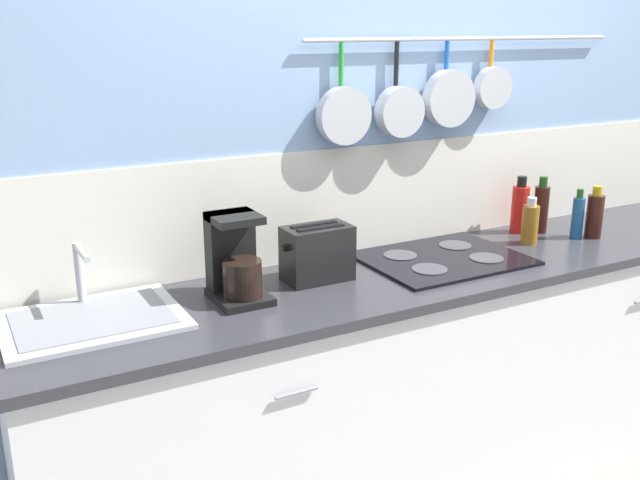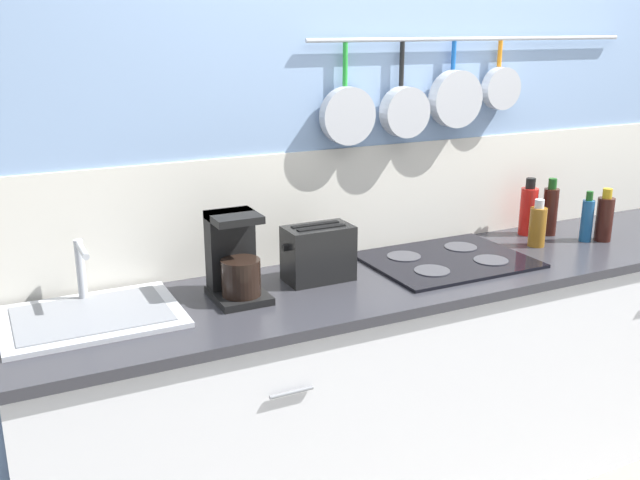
{
  "view_description": "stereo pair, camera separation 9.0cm",
  "coord_description": "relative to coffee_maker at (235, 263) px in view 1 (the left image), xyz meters",
  "views": [
    {
      "loc": [
        -1.63,
        -1.98,
        1.78
      ],
      "look_at": [
        -0.55,
        0.0,
        1.09
      ],
      "focal_mm": 40.0,
      "sensor_mm": 36.0,
      "label": 1
    },
    {
      "loc": [
        -1.55,
        -2.02,
        1.78
      ],
      "look_at": [
        -0.55,
        0.0,
        1.09
      ],
      "focal_mm": 40.0,
      "sensor_mm": 36.0,
      "label": 2
    }
  ],
  "objects": [
    {
      "name": "ground_plane",
      "position": [
        0.83,
        -0.06,
        -1.04
      ],
      "size": [
        12.0,
        12.0,
        0.0
      ],
      "primitive_type": "plane",
      "color": "gray"
    },
    {
      "name": "wall_back",
      "position": [
        0.83,
        0.27,
        0.23
      ],
      "size": [
        7.2,
        0.15,
        2.6
      ],
      "color": "#84A3CC",
      "rests_on": "ground_plane"
    },
    {
      "name": "cabinet_base",
      "position": [
        0.83,
        -0.06,
        -0.6
      ],
      "size": [
        3.13,
        0.56,
        0.89
      ],
      "color": "silver",
      "rests_on": "ground_plane"
    },
    {
      "name": "countertop",
      "position": [
        0.83,
        -0.06,
        -0.14
      ],
      "size": [
        3.17,
        0.58,
        0.03
      ],
      "color": "#2D2D33",
      "rests_on": "cabinet_base"
    },
    {
      "name": "sink_basin",
      "position": [
        -0.46,
        0.02,
        -0.1
      ],
      "size": [
        0.52,
        0.39,
        0.21
      ],
      "color": "#B7BABF",
      "rests_on": "countertop"
    },
    {
      "name": "coffee_maker",
      "position": [
        0.0,
        0.0,
        0.0
      ],
      "size": [
        0.17,
        0.21,
        0.28
      ],
      "color": "black",
      "rests_on": "countertop"
    },
    {
      "name": "toaster",
      "position": [
        0.31,
        0.02,
        -0.02
      ],
      "size": [
        0.25,
        0.14,
        0.2
      ],
      "color": "black",
      "rests_on": "countertop"
    },
    {
      "name": "cooktop",
      "position": [
        0.84,
        -0.01,
        -0.11
      ],
      "size": [
        0.59,
        0.46,
        0.01
      ],
      "color": "black",
      "rests_on": "countertop"
    },
    {
      "name": "bottle_cooking_wine",
      "position": [
        1.27,
        -0.01,
        -0.03
      ],
      "size": [
        0.07,
        0.07,
        0.19
      ],
      "color": "#8C5919",
      "rests_on": "countertop"
    },
    {
      "name": "bottle_dish_soap",
      "position": [
        1.36,
        0.13,
        -0.01
      ],
      "size": [
        0.07,
        0.07,
        0.24
      ],
      "color": "red",
      "rests_on": "countertop"
    },
    {
      "name": "bottle_sesame_oil",
      "position": [
        1.44,
        0.09,
        -0.01
      ],
      "size": [
        0.06,
        0.06,
        0.24
      ],
      "color": "#33140F",
      "rests_on": "countertop"
    },
    {
      "name": "bottle_hot_sauce",
      "position": [
        1.5,
        -0.05,
        -0.03
      ],
      "size": [
        0.05,
        0.05,
        0.21
      ],
      "color": "navy",
      "rests_on": "countertop"
    },
    {
      "name": "bottle_olive_oil",
      "position": [
        1.57,
        -0.07,
        -0.02
      ],
      "size": [
        0.07,
        0.07,
        0.22
      ],
      "color": "#33140F",
      "rests_on": "countertop"
    }
  ]
}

